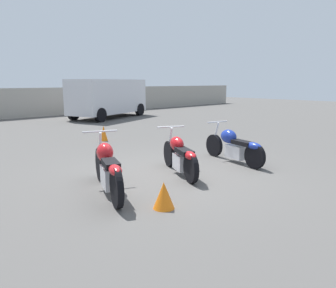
# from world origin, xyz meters

# --- Properties ---
(ground_plane) EXTENTS (60.00, 60.00, 0.00)m
(ground_plane) POSITION_xyz_m (0.00, 0.00, 0.00)
(ground_plane) COLOR #514F4C
(motorcycle_slot_0) EXTENTS (1.04, 2.09, 1.04)m
(motorcycle_slot_0) POSITION_xyz_m (-1.66, -0.14, 0.45)
(motorcycle_slot_0) COLOR black
(motorcycle_slot_0) RESTS_ON ground_plane
(motorcycle_slot_1) EXTENTS (1.01, 1.82, 0.97)m
(motorcycle_slot_1) POSITION_xyz_m (0.13, -0.17, 0.42)
(motorcycle_slot_1) COLOR black
(motorcycle_slot_1) RESTS_ON ground_plane
(motorcycle_slot_2) EXTENTS (0.76, 2.05, 0.95)m
(motorcycle_slot_2) POSITION_xyz_m (1.88, -0.31, 0.41)
(motorcycle_slot_2) COLOR black
(motorcycle_slot_2) RESTS_ON ground_plane
(parked_van) EXTENTS (5.16, 3.37, 2.08)m
(parked_van) POSITION_xyz_m (5.25, 10.46, 1.16)
(parked_van) COLOR silver
(parked_van) RESTS_ON ground_plane
(traffic_cone_near) EXTENTS (0.34, 0.34, 0.43)m
(traffic_cone_near) POSITION_xyz_m (-1.43, -1.35, 0.22)
(traffic_cone_near) COLOR orange
(traffic_cone_near) RESTS_ON ground_plane
(traffic_cone_far) EXTENTS (0.27, 0.27, 0.52)m
(traffic_cone_far) POSITION_xyz_m (1.14, 4.46, 0.26)
(traffic_cone_far) COLOR orange
(traffic_cone_far) RESTS_ON ground_plane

